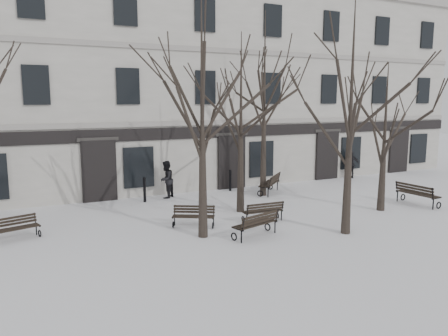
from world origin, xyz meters
TOP-DOWN VIEW (x-y plane):
  - ground at (0.00, 0.00)m, footprint 100.00×100.00m
  - building at (0.00, 12.96)m, footprint 40.40×10.20m
  - tree_1 at (-1.30, 0.72)m, footprint 5.89×5.89m
  - tree_2 at (3.47, -1.16)m, footprint 5.72×5.72m
  - tree_3 at (7.15, 0.77)m, footprint 4.41×4.41m
  - tree_5 at (1.55, 3.26)m, footprint 5.26×5.26m
  - tree_6 at (4.12, 5.64)m, footprint 6.28×6.28m
  - bench_0 at (-7.23, 3.25)m, footprint 1.66×0.98m
  - bench_1 at (0.36, -0.13)m, footprint 1.89×1.12m
  - bench_2 at (1.59, 1.45)m, footprint 1.65×0.68m
  - bench_3 at (-1.13, 2.03)m, footprint 1.63×1.27m
  - bench_4 at (4.71, 5.86)m, footprint 1.92×1.86m
  - bench_5 at (9.34, 0.75)m, footprint 0.83×2.02m
  - bollard_a at (-1.65, 6.84)m, footprint 0.15×0.15m
  - bollard_b at (3.13, 7.33)m, footprint 0.15×0.15m
  - pedestrian_b at (-0.45, 7.22)m, footprint 1.12×1.12m
  - pedestrian_c at (11.56, 7.50)m, footprint 1.09×0.84m

SIDE VIEW (x-z plane):
  - ground at x=0.00m, z-range 0.00..0.00m
  - pedestrian_b at x=-0.45m, z-range -0.92..0.92m
  - pedestrian_c at x=11.56m, z-range -0.86..0.86m
  - bench_0 at x=-7.23m, z-range 0.03..0.83m
  - bench_3 at x=-1.13m, z-range 0.03..0.83m
  - bench_2 at x=1.59m, z-range 0.04..0.85m
  - bench_1 at x=0.36m, z-range 0.04..0.94m
  - bench_5 at x=9.34m, z-range 0.04..1.04m
  - bench_4 at x=4.71m, z-range 0.04..1.05m
  - bollard_b at x=3.13m, z-range 0.04..1.18m
  - bollard_a at x=-1.65m, z-range 0.04..1.23m
  - tree_3 at x=7.15m, z-range 0.79..7.09m
  - tree_5 at x=1.55m, z-range 0.94..8.45m
  - tree_2 at x=3.47m, z-range 1.02..9.19m
  - tree_1 at x=-1.30m, z-range 1.05..9.47m
  - building at x=0.00m, z-range -0.18..11.22m
  - tree_6 at x=4.12m, z-range 1.12..10.10m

